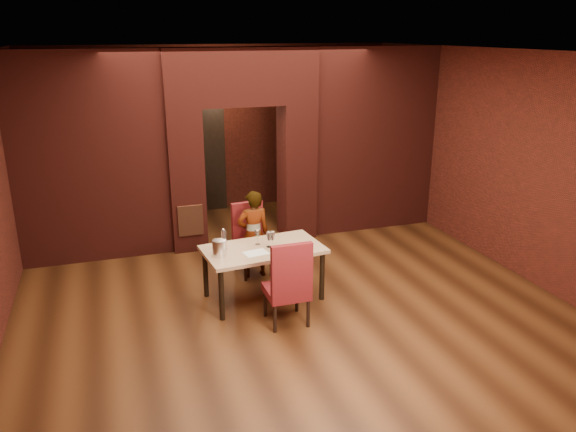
% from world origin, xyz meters
% --- Properties ---
extents(floor, '(8.00, 8.00, 0.00)m').
position_xyz_m(floor, '(0.00, 0.00, 0.00)').
color(floor, '#4C2813').
rests_on(floor, ground).
extents(ceiling, '(7.00, 8.00, 0.04)m').
position_xyz_m(ceiling, '(0.00, 0.00, 3.20)').
color(ceiling, silver).
rests_on(ceiling, ground).
extents(wall_back, '(7.00, 0.04, 3.20)m').
position_xyz_m(wall_back, '(0.00, 4.00, 1.60)').
color(wall_back, maroon).
rests_on(wall_back, ground).
extents(wall_front, '(7.00, 0.04, 3.20)m').
position_xyz_m(wall_front, '(0.00, -4.00, 1.60)').
color(wall_front, maroon).
rests_on(wall_front, ground).
extents(wall_right, '(0.04, 8.00, 3.20)m').
position_xyz_m(wall_right, '(3.50, 0.00, 1.60)').
color(wall_right, maroon).
rests_on(wall_right, ground).
extents(pillar_left, '(0.55, 0.55, 2.30)m').
position_xyz_m(pillar_left, '(-0.95, 2.00, 1.15)').
color(pillar_left, maroon).
rests_on(pillar_left, ground).
extents(pillar_right, '(0.55, 0.55, 2.30)m').
position_xyz_m(pillar_right, '(0.95, 2.00, 1.15)').
color(pillar_right, maroon).
rests_on(pillar_right, ground).
extents(lintel, '(2.45, 0.55, 0.90)m').
position_xyz_m(lintel, '(0.00, 2.00, 2.75)').
color(lintel, maroon).
rests_on(lintel, ground).
extents(wing_wall_left, '(2.28, 0.35, 3.20)m').
position_xyz_m(wing_wall_left, '(-2.36, 2.00, 1.60)').
color(wing_wall_left, maroon).
rests_on(wing_wall_left, ground).
extents(wing_wall_right, '(2.28, 0.35, 3.20)m').
position_xyz_m(wing_wall_right, '(2.36, 2.00, 1.60)').
color(wing_wall_right, maroon).
rests_on(wing_wall_right, ground).
extents(vent_panel, '(0.40, 0.03, 0.50)m').
position_xyz_m(vent_panel, '(-0.95, 1.71, 0.55)').
color(vent_panel, '#9F4D2E').
rests_on(vent_panel, ground).
extents(rear_door, '(0.90, 0.08, 2.10)m').
position_xyz_m(rear_door, '(-0.40, 3.94, 1.05)').
color(rear_door, black).
rests_on(rear_door, ground).
extents(rear_door_frame, '(1.02, 0.04, 2.22)m').
position_xyz_m(rear_door_frame, '(-0.40, 3.90, 1.05)').
color(rear_door_frame, black).
rests_on(rear_door_frame, ground).
extents(dining_table, '(1.62, 1.01, 0.73)m').
position_xyz_m(dining_table, '(-0.29, -0.23, 0.36)').
color(dining_table, tan).
rests_on(dining_table, ground).
extents(chair_far, '(0.53, 0.53, 1.05)m').
position_xyz_m(chair_far, '(-0.22, 0.60, 0.53)').
color(chair_far, maroon).
rests_on(chair_far, ground).
extents(chair_near, '(0.50, 0.50, 1.10)m').
position_xyz_m(chair_near, '(-0.21, -0.94, 0.55)').
color(chair_near, maroon).
rests_on(chair_near, ground).
extents(person_seated, '(0.48, 0.32, 1.30)m').
position_xyz_m(person_seated, '(-0.23, 0.51, 0.65)').
color(person_seated, silver).
rests_on(person_seated, ground).
extents(wine_glass_a, '(0.08, 0.08, 0.20)m').
position_xyz_m(wine_glass_a, '(-0.33, -0.08, 0.82)').
color(wine_glass_a, silver).
rests_on(wine_glass_a, dining_table).
extents(wine_glass_b, '(0.09, 0.09, 0.21)m').
position_xyz_m(wine_glass_b, '(-0.21, -0.23, 0.83)').
color(wine_glass_b, white).
rests_on(wine_glass_b, dining_table).
extents(wine_glass_c, '(0.09, 0.09, 0.21)m').
position_xyz_m(wine_glass_c, '(-0.17, -0.23, 0.83)').
color(wine_glass_c, white).
rests_on(wine_glass_c, dining_table).
extents(tasting_sheet, '(0.33, 0.26, 0.00)m').
position_xyz_m(tasting_sheet, '(-0.43, -0.38, 0.73)').
color(tasting_sheet, white).
rests_on(tasting_sheet, dining_table).
extents(wine_bucket, '(0.17, 0.17, 0.21)m').
position_xyz_m(wine_bucket, '(-0.90, -0.32, 0.83)').
color(wine_bucket, silver).
rests_on(wine_bucket, dining_table).
extents(water_bottle, '(0.06, 0.06, 0.28)m').
position_xyz_m(water_bottle, '(-0.79, -0.12, 0.86)').
color(water_bottle, white).
rests_on(water_bottle, dining_table).
extents(potted_plant, '(0.44, 0.43, 0.38)m').
position_xyz_m(potted_plant, '(0.41, 0.58, 0.19)').
color(potted_plant, '#2F661C').
rests_on(potted_plant, ground).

